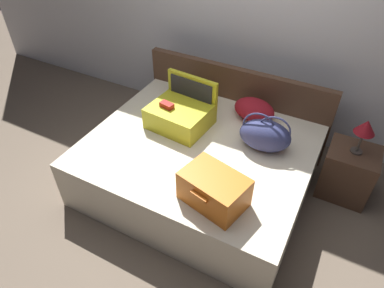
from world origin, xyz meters
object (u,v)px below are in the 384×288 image
duffel_bag (265,135)px  bed (198,165)px  pillow_near_headboard (196,93)px  table_lamp (366,128)px  hard_case_large (180,113)px  pillow_center_head (254,110)px  nightstand (347,172)px  hard_case_medium (214,189)px

duffel_bag → bed: bearing=-156.0°
pillow_near_headboard → table_lamp: table_lamp is taller
hard_case_large → duffel_bag: size_ratio=1.22×
pillow_center_head → nightstand: size_ratio=0.80×
hard_case_large → pillow_center_head: 0.72m
duffel_bag → nightstand: duffel_bag is taller
duffel_bag → pillow_center_head: bearing=121.4°
bed → nightstand: 1.39m
hard_case_large → pillow_near_headboard: bearing=103.5°
duffel_bag → table_lamp: bearing=24.6°
bed → duffel_bag: size_ratio=4.17×
hard_case_large → table_lamp: 1.61m
hard_case_large → pillow_near_headboard: hard_case_large is taller
hard_case_medium → pillow_near_headboard: size_ratio=1.27×
pillow_center_head → hard_case_large: bearing=-143.6°
hard_case_large → table_lamp: hard_case_large is taller
pillow_near_headboard → pillow_center_head: pillow_center_head is taller
hard_case_large → pillow_near_headboard: size_ratio=1.38×
hard_case_medium → table_lamp: size_ratio=1.58×
pillow_center_head → table_lamp: 0.99m
nightstand → hard_case_medium: bearing=-128.2°
duffel_bag → pillow_near_headboard: size_ratio=1.13×
pillow_near_headboard → nightstand: pillow_near_headboard is taller
bed → duffel_bag: 0.70m
hard_case_medium → pillow_near_headboard: hard_case_medium is taller
bed → pillow_near_headboard: size_ratio=4.73×
hard_case_large → hard_case_medium: 1.00m
pillow_center_head → nightstand: bearing=-2.6°
pillow_center_head → table_lamp: size_ratio=1.22×
bed → hard_case_medium: size_ratio=3.73×
hard_case_large → hard_case_medium: size_ratio=1.09×
hard_case_large → pillow_near_headboard: 0.45m
nightstand → table_lamp: bearing=26.6°
hard_case_large → pillow_center_head: hard_case_large is taller
duffel_bag → pillow_center_head: duffel_bag is taller
duffel_bag → pillow_near_headboard: duffel_bag is taller
hard_case_large → duffel_bag: (0.82, 0.04, 0.01)m
bed → hard_case_large: (-0.29, 0.19, 0.39)m
pillow_near_headboard → hard_case_medium: bearing=-57.0°
hard_case_medium → nightstand: bearing=65.5°
bed → table_lamp: size_ratio=5.87×
bed → hard_case_medium: hard_case_medium is taller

